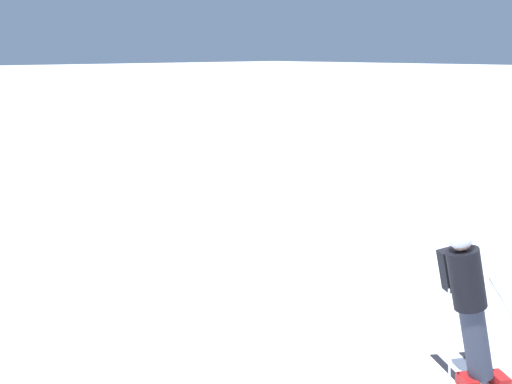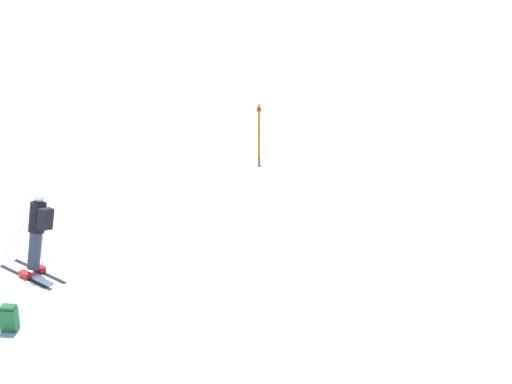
% 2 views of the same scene
% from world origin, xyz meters
% --- Properties ---
extents(ground_plane, '(300.00, 300.00, 0.00)m').
position_xyz_m(ground_plane, '(0.00, 0.00, 0.00)').
color(ground_plane, white).
extents(skier, '(1.51, 1.66, 1.82)m').
position_xyz_m(skier, '(-0.81, 0.14, 1.00)').
color(skier, black).
rests_on(skier, ground).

